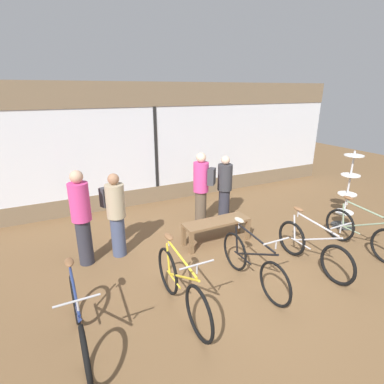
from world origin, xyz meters
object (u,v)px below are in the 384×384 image
(display_bench, at_px, (217,225))
(customer_mid_floor, at_px, (202,188))
(bicycle_right, at_px, (312,248))
(customer_near_bench, at_px, (225,186))
(accessory_rack, at_px, (347,197))
(bicycle_center, at_px, (252,263))
(bicycle_far_left, at_px, (79,321))
(bicycle_far_right, at_px, (362,233))
(bicycle_left, at_px, (181,287))
(customer_near_rack, at_px, (81,216))
(customer_by_window, at_px, (116,213))

(display_bench, height_order, customer_mid_floor, customer_mid_floor)
(bicycle_right, relative_size, customer_near_bench, 1.07)
(accessory_rack, bearing_deg, bicycle_center, -165.64)
(accessory_rack, bearing_deg, bicycle_far_left, -171.22)
(bicycle_far_right, bearing_deg, bicycle_left, 179.84)
(bicycle_right, bearing_deg, bicycle_far_left, -179.85)
(accessory_rack, distance_m, customer_near_rack, 5.64)
(accessory_rack, distance_m, customer_mid_floor, 3.28)
(display_bench, distance_m, customer_by_window, 2.03)
(bicycle_far_right, xyz_separation_m, display_bench, (-2.35, 1.56, 0.01))
(bicycle_left, height_order, display_bench, bicycle_left)
(bicycle_right, bearing_deg, customer_near_bench, 96.75)
(customer_mid_floor, xyz_separation_m, customer_near_bench, (0.64, 0.05, -0.08))
(bicycle_far_right, xyz_separation_m, customer_near_bench, (-1.60, 2.46, 0.47))
(bicycle_center, bearing_deg, accessory_rack, 14.36)
(bicycle_left, distance_m, accessory_rack, 4.62)
(accessory_rack, distance_m, customer_near_bench, 2.75)
(bicycle_right, relative_size, accessory_rack, 0.96)
(customer_near_rack, distance_m, customer_near_bench, 3.31)
(bicycle_far_right, bearing_deg, bicycle_center, 178.02)
(bicycle_left, relative_size, display_bench, 1.26)
(bicycle_right, bearing_deg, accessory_rack, 24.35)
(bicycle_far_left, relative_size, bicycle_far_right, 0.98)
(customer_near_rack, xyz_separation_m, customer_by_window, (0.60, 0.04, -0.05))
(bicycle_far_right, bearing_deg, bicycle_far_left, 179.91)
(bicycle_center, xyz_separation_m, customer_by_window, (-1.71, 1.89, 0.48))
(customer_near_rack, height_order, customer_near_bench, customer_near_rack)
(bicycle_far_left, relative_size, customer_by_window, 1.03)
(accessory_rack, relative_size, display_bench, 1.26)
(bicycle_far_right, bearing_deg, bicycle_right, 179.22)
(bicycle_far_left, xyz_separation_m, customer_mid_floor, (2.96, 2.40, 0.56))
(bicycle_center, distance_m, bicycle_right, 1.25)
(accessory_rack, relative_size, customer_mid_floor, 1.03)
(bicycle_center, relative_size, customer_mid_floor, 0.99)
(bicycle_right, xyz_separation_m, customer_near_bench, (-0.29, 2.44, 0.48))
(bicycle_center, height_order, customer_near_bench, customer_near_bench)
(bicycle_far_left, distance_m, bicycle_left, 1.36)
(display_bench, xyz_separation_m, customer_by_window, (-1.92, 0.42, 0.48))
(bicycle_left, bearing_deg, customer_near_rack, 117.99)
(bicycle_far_left, relative_size, bicycle_left, 0.94)
(bicycle_left, xyz_separation_m, customer_near_rack, (-1.02, 1.92, 0.52))
(display_bench, bearing_deg, bicycle_far_left, -151.52)
(bicycle_far_left, distance_m, display_bench, 3.25)
(accessory_rack, bearing_deg, customer_near_rack, 169.59)
(bicycle_center, xyz_separation_m, customer_near_rack, (-2.31, 1.84, 0.54))
(display_bench, xyz_separation_m, customer_near_bench, (0.75, 0.90, 0.46))
(bicycle_far_left, height_order, customer_by_window, customer_by_window)
(bicycle_far_right, relative_size, customer_near_bench, 1.07)
(bicycle_center, bearing_deg, display_bench, 81.83)
(customer_by_window, bearing_deg, customer_near_bench, 10.33)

